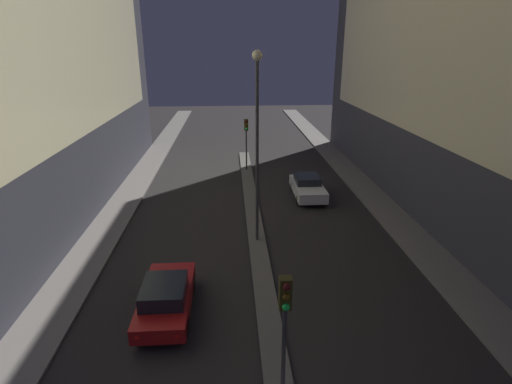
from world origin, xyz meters
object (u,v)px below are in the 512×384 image
traffic_light_near (285,315)px  traffic_light_mid (246,133)px  car_left_lane (166,297)px  car_right_lane (308,187)px  street_lamp (257,125)px

traffic_light_near → traffic_light_mid: 23.28m
car_left_lane → traffic_light_near: bearing=-49.9°
traffic_light_near → car_left_lane: size_ratio=0.94×
traffic_light_mid → car_right_lane: traffic_light_mid is taller
car_right_lane → traffic_light_mid: bearing=121.7°
traffic_light_near → car_left_lane: bearing=130.1°
traffic_light_near → car_left_lane: 6.57m
car_left_lane → traffic_light_mid: bearing=78.1°
traffic_light_near → car_left_lane: traffic_light_near is taller
car_left_lane → street_lamp: bearing=56.2°
traffic_light_near → car_right_lane: bearing=77.0°
traffic_light_mid → car_left_lane: size_ratio=0.94×
car_left_lane → car_right_lane: car_left_lane is taller
car_right_lane → street_lamp: bearing=-121.3°
traffic_light_mid → car_left_lane: (-3.92, -18.63, -2.49)m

